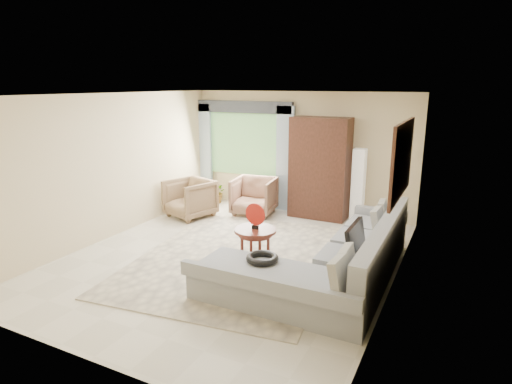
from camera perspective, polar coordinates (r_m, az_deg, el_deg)
The scene contains 17 objects.
ground at distance 7.08m, azimuth -3.11°, elevation -8.67°, with size 6.00×6.00×0.00m, color silver.
area_rug at distance 7.04m, azimuth -2.48°, elevation -8.72°, with size 3.00×4.00×0.02m, color beige.
sectional_sofa at distance 6.19m, azimuth 10.74°, elevation -9.56°, with size 2.30×3.46×0.90m.
tv_screen at distance 5.88m, azimuth 13.18°, elevation -6.41°, with size 0.06×0.74×0.48m, color black.
garden_hose at distance 5.65m, azimuth 0.84°, elevation -8.81°, with size 0.43×0.43×0.09m, color black.
coffee_table at distance 6.56m, azimuth -0.10°, elevation -7.44°, with size 0.64×0.64×0.64m.
red_disc at distance 6.38m, azimuth -0.10°, elevation -2.99°, with size 0.34×0.34×0.03m, color #B21B11.
armchair_left at distance 9.13m, azimuth -8.81°, elevation -0.84°, with size 0.86×0.88×0.80m, color #8D6B4D.
armchair_right at distance 9.20m, azimuth -0.27°, elevation -0.56°, with size 0.86×0.88×0.80m, color #8B634B.
potted_plant at distance 10.13m, azimuth -5.21°, elevation -0.02°, with size 0.48×0.41×0.53m, color #999999.
armoire at distance 8.97m, azimuth 8.50°, elevation 3.15°, with size 1.20×0.55×2.10m, color black.
floor_lamp at distance 8.88m, azimuth 13.46°, elevation 0.82°, with size 0.24×0.24×1.50m, color silver.
window at distance 9.87m, azimuth -1.56°, elevation 6.38°, with size 1.80×0.04×1.40m, color #669E59.
curtain_left at distance 10.36m, azimuth -6.94°, elevation 5.26°, with size 0.40×0.08×2.30m, color #9EB7CC.
curtain_right at distance 9.39m, azimuth 3.88°, elevation 4.39°, with size 0.40×0.08×2.30m, color #9EB7CC.
valance at distance 9.73m, azimuth -1.79°, elevation 11.29°, with size 2.40×0.12×0.26m, color #1E232D.
wall_mirror at distance 6.15m, azimuth 18.86°, elevation 4.05°, with size 0.05×1.70×1.05m.
Camera 1 is at (3.24, -5.66, 2.76)m, focal length 30.00 mm.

